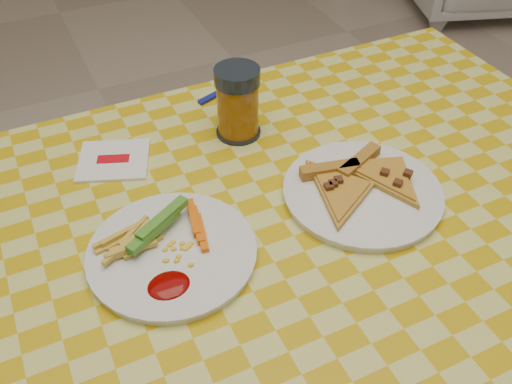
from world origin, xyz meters
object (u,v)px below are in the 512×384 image
(table, at_px, (282,252))
(plate_right, at_px, (362,193))
(drink_glass, at_px, (238,103))
(plate_left, at_px, (172,254))

(table, xyz_separation_m, plate_right, (0.14, -0.00, 0.08))
(plate_right, bearing_deg, drink_glass, 114.29)
(plate_left, relative_size, plate_right, 0.96)
(plate_left, height_order, plate_right, same)
(drink_glass, bearing_deg, table, -97.53)
(table, bearing_deg, plate_left, 178.63)
(plate_left, bearing_deg, drink_glass, 48.26)
(table, xyz_separation_m, drink_glass, (0.03, 0.24, 0.14))
(plate_left, relative_size, drink_glass, 1.81)
(table, relative_size, plate_left, 5.21)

